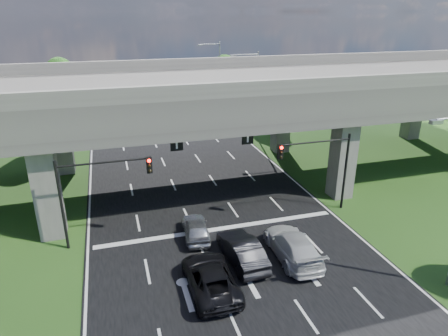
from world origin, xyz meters
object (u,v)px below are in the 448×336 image
streetlight_beyond (217,70)px  car_trailing (210,278)px  car_silver (196,228)px  car_dark (242,250)px  streetlight_far (254,88)px  signal_right (321,160)px  signal_left (96,185)px  car_white (293,246)px

streetlight_beyond → car_trailing: size_ratio=1.88×
car_silver → car_dark: (2.03, -3.57, 0.11)m
streetlight_far → car_silver: bearing=-119.4°
signal_right → streetlight_far: 20.25m
car_trailing → streetlight_far: bearing=-115.0°
streetlight_far → car_dark: (-9.87, -24.66, -5.01)m
signal_left → car_silver: size_ratio=1.48×
signal_right → car_white: 7.49m
car_trailing → car_dark: bearing=-141.9°
streetlight_far → streetlight_beyond: same height
signal_left → streetlight_far: size_ratio=0.60×
car_trailing → signal_right: bearing=-147.1°
signal_right → car_trailing: size_ratio=1.13×
signal_left → streetlight_beyond: 40.30m
signal_right → car_trailing: bearing=-147.0°
signal_right → signal_left: same height
signal_right → streetlight_far: (2.27, 20.06, 1.66)m
signal_left → streetlight_beyond: size_ratio=0.60×
car_silver → signal_right: bearing=-168.5°
signal_left → car_trailing: (5.57, -6.55, -3.42)m
car_silver → car_white: size_ratio=0.73×
streetlight_far → car_silver: 24.74m
signal_left → car_trailing: size_ratio=1.13×
signal_right → car_dark: bearing=-148.8°
car_white → car_trailing: 5.84m
signal_right → streetlight_beyond: streetlight_beyond is taller
car_silver → car_white: (5.18, -3.99, 0.12)m
car_silver → signal_left: bearing=-4.2°
car_white → car_trailing: size_ratio=1.05×
car_silver → streetlight_far: bearing=-114.0°
streetlight_beyond → car_white: (-6.72, -41.07, -5.01)m
car_white → car_dark: bearing=-5.3°
streetlight_beyond → car_trailing: 44.65m
car_dark → car_white: (3.15, -0.42, 0.00)m
streetlight_beyond → car_dark: (-9.87, -40.66, -5.01)m
car_silver → car_trailing: bearing=90.8°
signal_right → car_white: (-4.44, -5.01, -3.35)m
streetlight_far → car_white: bearing=-105.0°
car_silver → car_trailing: size_ratio=0.76×
signal_left → car_white: 12.72m
car_white → signal_right: bearing=-129.3°
signal_right → car_silver: size_ratio=1.48×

